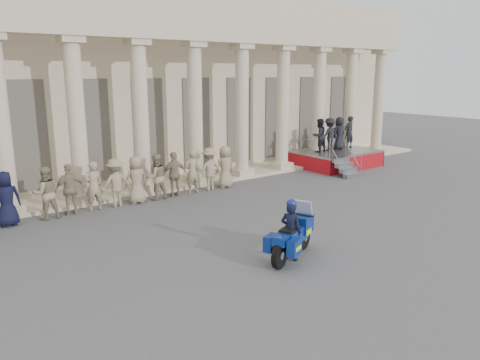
# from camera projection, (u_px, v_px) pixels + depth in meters

# --- Properties ---
(ground) EXTENTS (90.00, 90.00, 0.00)m
(ground) POSITION_uv_depth(u_px,v_px,m) (231.00, 260.00, 12.78)
(ground) COLOR #4B4B4E
(ground) RESTS_ON ground
(building) EXTENTS (40.00, 12.50, 9.00)m
(building) POSITION_uv_depth(u_px,v_px,m) (56.00, 82.00, 23.20)
(building) COLOR #C5B394
(building) RESTS_ON ground
(reviewing_stand) EXTENTS (4.31, 4.12, 2.64)m
(reviewing_stand) POSITION_uv_depth(u_px,v_px,m) (334.00, 141.00, 25.17)
(reviewing_stand) COLOR gray
(reviewing_stand) RESTS_ON ground
(motorcycle) EXTENTS (2.19, 1.36, 1.48)m
(motorcycle) POSITION_uv_depth(u_px,v_px,m) (293.00, 236.00, 12.81)
(motorcycle) COLOR black
(motorcycle) RESTS_ON ground
(rider) EXTENTS (0.59, 0.70, 1.72)m
(rider) POSITION_uv_depth(u_px,v_px,m) (291.00, 230.00, 12.65)
(rider) COLOR black
(rider) RESTS_ON ground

